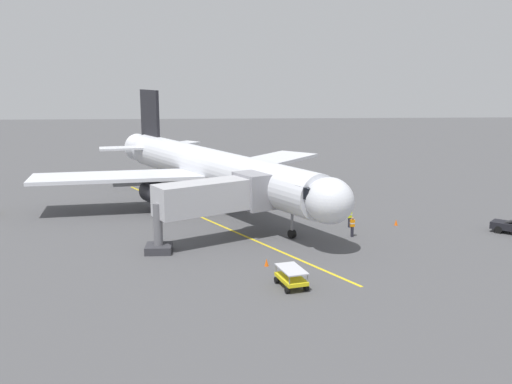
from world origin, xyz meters
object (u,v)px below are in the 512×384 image
ground_crew_wing_walker (352,227)px  baggage_cart_near_nose (291,277)px  jet_bridge (221,196)px  safety_cone_wing_port (396,222)px  safety_cone_nose_right (267,262)px  belt_loader_portside (509,225)px  airplane (211,169)px  ground_crew_marshaller (350,218)px  safety_cone_nose_left (317,215)px

ground_crew_wing_walker → baggage_cart_near_nose: 13.18m
jet_bridge → safety_cone_wing_port: (-15.83, -4.11, -3.49)m
safety_cone_nose_right → safety_cone_wing_port: 16.50m
baggage_cart_near_nose → safety_cone_nose_right: 4.47m
belt_loader_portside → safety_cone_nose_right: size_ratio=7.71×
ground_crew_wing_walker → safety_cone_nose_right: bearing=42.7°
safety_cone_nose_right → airplane: bearing=-77.3°
airplane → jet_bridge: 12.50m
airplane → baggage_cart_near_nose: bearing=103.5°
ground_crew_marshaller → safety_cone_nose_right: size_ratio=3.11×
belt_loader_portside → safety_cone_nose_right: 22.92m
belt_loader_portside → safety_cone_nose_left: belt_loader_portside is taller
airplane → belt_loader_portside: 28.46m
baggage_cart_near_nose → safety_cone_wing_port: 18.72m
airplane → baggage_cart_near_nose: size_ratio=12.68×
airplane → safety_cone_nose_left: bearing=153.6°
jet_bridge → safety_cone_nose_left: size_ratio=19.63×
jet_bridge → safety_cone_nose_left: 12.26m
ground_crew_wing_walker → safety_cone_nose_left: ground_crew_wing_walker is taller
ground_crew_wing_walker → baggage_cart_near_nose: size_ratio=0.59×
jet_bridge → ground_crew_wing_walker: jet_bridge is taller
safety_cone_nose_left → safety_cone_nose_right: (5.90, 13.95, 0.00)m
safety_cone_nose_left → jet_bridge: bearing=39.0°
jet_bridge → safety_cone_wing_port: size_ratio=19.63×
ground_crew_marshaller → baggage_cart_near_nose: ground_crew_marshaller is taller
ground_crew_wing_walker → safety_cone_wing_port: bearing=-144.2°
safety_cone_nose_left → baggage_cart_near_nose: bearing=75.8°
jet_bridge → safety_cone_nose_right: bearing=116.3°
safety_cone_nose_right → ground_crew_wing_walker: bearing=-137.3°
safety_cone_nose_right → baggage_cart_near_nose: bearing=107.0°
jet_bridge → airplane: bearing=-85.3°
ground_crew_marshaller → safety_cone_wing_port: (-4.38, -0.42, -0.61)m
airplane → safety_cone_nose_left: 11.95m
airplane → ground_crew_wing_walker: size_ratio=21.36×
belt_loader_portside → baggage_cart_near_nose: bearing=30.3°
airplane → ground_crew_marshaller: airplane is taller
baggage_cart_near_nose → safety_cone_nose_left: baggage_cart_near_nose is taller
ground_crew_marshaller → safety_cone_nose_right: 13.14m
baggage_cart_near_nose → safety_cone_nose_left: size_ratio=5.23×
ground_crew_wing_walker → baggage_cart_near_nose: bearing=60.5°
airplane → safety_cone_nose_right: size_ratio=66.40×
ground_crew_marshaller → baggage_cart_near_nose: (6.91, 14.50, -0.23)m
airplane → belt_loader_portside: airplane is taller
airplane → safety_cone_wing_port: bearing=153.7°
belt_loader_portside → safety_cone_wing_port: (9.01, -3.04, -0.44)m
ground_crew_wing_walker → jet_bridge: bearing=3.4°
jet_bridge → safety_cone_nose_left: bearing=-141.0°
baggage_cart_near_nose → safety_cone_nose_right: size_ratio=5.23×
jet_bridge → safety_cone_wing_port: bearing=-165.4°
belt_loader_portside → safety_cone_wing_port: bearing=-18.6°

